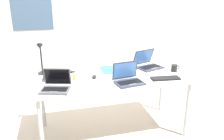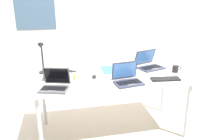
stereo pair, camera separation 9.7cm
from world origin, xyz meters
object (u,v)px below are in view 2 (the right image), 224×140
at_px(laptop_back_right, 55,85).
at_px(external_keyboard, 165,79).
at_px(pill_bottle, 74,76).
at_px(book_stack, 53,76).
at_px(desk_lamp, 42,58).
at_px(laptop_near_mouse, 149,65).
at_px(paper_folder_mid_desk, 111,70).
at_px(coffee_mug, 175,69).
at_px(cell_phone, 71,71).
at_px(laptop_far_corner, 127,79).
at_px(computer_mouse, 94,76).

distance_m(laptop_back_right, external_keyboard, 1.23).
distance_m(pill_bottle, book_stack, 0.25).
distance_m(desk_lamp, book_stack, 0.28).
height_order(laptop_near_mouse, pill_bottle, laptop_near_mouse).
distance_m(pill_bottle, paper_folder_mid_desk, 0.54).
bearing_deg(pill_bottle, coffee_mug, -0.92).
bearing_deg(laptop_near_mouse, book_stack, -173.46).
bearing_deg(pill_bottle, book_stack, 162.99).
relative_size(desk_lamp, cell_phone, 2.94).
height_order(laptop_near_mouse, external_keyboard, laptop_near_mouse).
xyz_separation_m(book_stack, coffee_mug, (1.49, -0.09, 0.01)).
bearing_deg(cell_phone, coffee_mug, -57.19).
distance_m(cell_phone, book_stack, 0.31).
bearing_deg(laptop_back_right, paper_folder_mid_desk, 34.64).
bearing_deg(paper_folder_mid_desk, pill_bottle, -153.41).
distance_m(laptop_far_corner, coffee_mug, 0.72).
bearing_deg(computer_mouse, pill_bottle, -172.11).
bearing_deg(laptop_near_mouse, cell_phone, 175.76).
bearing_deg(desk_lamp, computer_mouse, -25.55).
bearing_deg(desk_lamp, pill_bottle, -38.12).
distance_m(external_keyboard, coffee_mug, 0.33).
bearing_deg(external_keyboard, pill_bottle, 173.05).
relative_size(external_keyboard, coffee_mug, 2.92).
distance_m(desk_lamp, pill_bottle, 0.48).
bearing_deg(laptop_near_mouse, paper_folder_mid_desk, 177.01).
relative_size(laptop_back_right, book_stack, 1.46).
height_order(laptop_near_mouse, computer_mouse, laptop_near_mouse).
bearing_deg(laptop_back_right, pill_bottle, 48.40).
bearing_deg(cell_phone, external_keyboard, -70.58).
bearing_deg(paper_folder_mid_desk, external_keyboard, -41.95).
relative_size(external_keyboard, pill_bottle, 4.18).
distance_m(laptop_back_right, cell_phone, 0.56).
bearing_deg(laptop_near_mouse, external_keyboard, -87.22).
xyz_separation_m(desk_lamp, pill_bottle, (0.35, -0.28, -0.16)).
xyz_separation_m(laptop_near_mouse, coffee_mug, (0.26, -0.23, -0.00)).
xyz_separation_m(cell_phone, pill_bottle, (0.02, -0.29, 0.04)).
bearing_deg(desk_lamp, laptop_back_right, -74.42).
height_order(desk_lamp, computer_mouse, desk_lamp).
relative_size(laptop_back_right, external_keyboard, 1.03).
bearing_deg(laptop_far_corner, laptop_back_right, 179.82).
distance_m(computer_mouse, cell_phone, 0.39).
distance_m(external_keyboard, book_stack, 1.30).
xyz_separation_m(pill_bottle, coffee_mug, (1.25, -0.02, 0.00)).
height_order(cell_phone, coffee_mug, coffee_mug).
relative_size(laptop_far_corner, pill_bottle, 4.20).
height_order(computer_mouse, cell_phone, computer_mouse).
xyz_separation_m(desk_lamp, book_stack, (0.12, -0.21, -0.16)).
height_order(laptop_back_right, coffee_mug, laptop_back_right).
relative_size(book_stack, coffee_mug, 2.07).
xyz_separation_m(desk_lamp, paper_folder_mid_desk, (0.84, -0.04, -0.19)).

